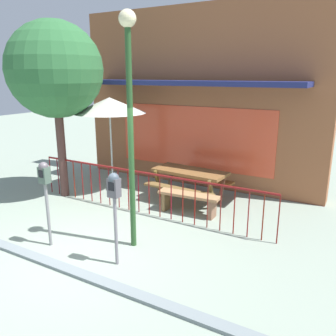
{
  "coord_description": "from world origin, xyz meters",
  "views": [
    {
      "loc": [
        4.1,
        -4.06,
        3.04
      ],
      "look_at": [
        0.39,
        2.41,
        1.02
      ],
      "focal_mm": 37.1,
      "sensor_mm": 36.0,
      "label": 1
    }
  ],
  "objects_px": {
    "picnic_table_left": "(190,177)",
    "patio_umbrella": "(110,106)",
    "parking_meter_far": "(114,195)",
    "parking_meter_near": "(45,182)",
    "street_lamp": "(130,101)",
    "street_tree": "(55,70)",
    "patio_bench": "(189,199)"
  },
  "relations": [
    {
      "from": "street_tree",
      "to": "street_lamp",
      "type": "distance_m",
      "value": 3.43
    },
    {
      "from": "parking_meter_near",
      "to": "patio_umbrella",
      "type": "bearing_deg",
      "value": 108.22
    },
    {
      "from": "street_lamp",
      "to": "parking_meter_near",
      "type": "bearing_deg",
      "value": -150.09
    },
    {
      "from": "parking_meter_far",
      "to": "picnic_table_left",
      "type": "bearing_deg",
      "value": 95.2
    },
    {
      "from": "parking_meter_near",
      "to": "picnic_table_left",
      "type": "bearing_deg",
      "value": 70.88
    },
    {
      "from": "patio_umbrella",
      "to": "street_lamp",
      "type": "height_order",
      "value": "street_lamp"
    },
    {
      "from": "picnic_table_left",
      "to": "street_tree",
      "type": "xyz_separation_m",
      "value": [
        -2.97,
        -1.27,
        2.51
      ]
    },
    {
      "from": "picnic_table_left",
      "to": "street_tree",
      "type": "distance_m",
      "value": 4.09
    },
    {
      "from": "parking_meter_far",
      "to": "street_lamp",
      "type": "distance_m",
      "value": 1.56
    },
    {
      "from": "street_tree",
      "to": "parking_meter_far",
      "type": "bearing_deg",
      "value": -31.77
    },
    {
      "from": "patio_umbrella",
      "to": "parking_meter_near",
      "type": "bearing_deg",
      "value": -71.78
    },
    {
      "from": "street_lamp",
      "to": "street_tree",
      "type": "bearing_deg",
      "value": 156.72
    },
    {
      "from": "picnic_table_left",
      "to": "parking_meter_near",
      "type": "bearing_deg",
      "value": -109.12
    },
    {
      "from": "parking_meter_near",
      "to": "street_tree",
      "type": "relative_size",
      "value": 0.37
    },
    {
      "from": "picnic_table_left",
      "to": "patio_umbrella",
      "type": "bearing_deg",
      "value": -173.02
    },
    {
      "from": "parking_meter_near",
      "to": "street_lamp",
      "type": "height_order",
      "value": "street_lamp"
    },
    {
      "from": "parking_meter_near",
      "to": "street_tree",
      "type": "distance_m",
      "value": 3.36
    },
    {
      "from": "parking_meter_far",
      "to": "street_tree",
      "type": "distance_m",
      "value": 4.29
    },
    {
      "from": "patio_bench",
      "to": "parking_meter_far",
      "type": "distance_m",
      "value": 2.65
    },
    {
      "from": "parking_meter_far",
      "to": "patio_bench",
      "type": "bearing_deg",
      "value": 88.53
    },
    {
      "from": "street_tree",
      "to": "street_lamp",
      "type": "relative_size",
      "value": 1.07
    },
    {
      "from": "street_tree",
      "to": "street_lamp",
      "type": "bearing_deg",
      "value": -23.28
    },
    {
      "from": "patio_umbrella",
      "to": "street_tree",
      "type": "bearing_deg",
      "value": -127.88
    },
    {
      "from": "patio_umbrella",
      "to": "parking_meter_far",
      "type": "xyz_separation_m",
      "value": [
        2.49,
        -3.02,
        -1.04
      ]
    },
    {
      "from": "patio_umbrella",
      "to": "patio_bench",
      "type": "distance_m",
      "value": 3.22
    },
    {
      "from": "street_tree",
      "to": "parking_meter_near",
      "type": "bearing_deg",
      "value": -49.45
    },
    {
      "from": "parking_meter_near",
      "to": "parking_meter_far",
      "type": "height_order",
      "value": "parking_meter_near"
    },
    {
      "from": "picnic_table_left",
      "to": "parking_meter_near",
      "type": "xyz_separation_m",
      "value": [
        -1.17,
        -3.37,
        0.6
      ]
    },
    {
      "from": "patio_umbrella",
      "to": "parking_meter_far",
      "type": "relative_size",
      "value": 1.57
    },
    {
      "from": "patio_bench",
      "to": "street_lamp",
      "type": "bearing_deg",
      "value": -96.62
    },
    {
      "from": "parking_meter_far",
      "to": "street_lamp",
      "type": "height_order",
      "value": "street_lamp"
    },
    {
      "from": "parking_meter_near",
      "to": "parking_meter_far",
      "type": "relative_size",
      "value": 1.0
    }
  ]
}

